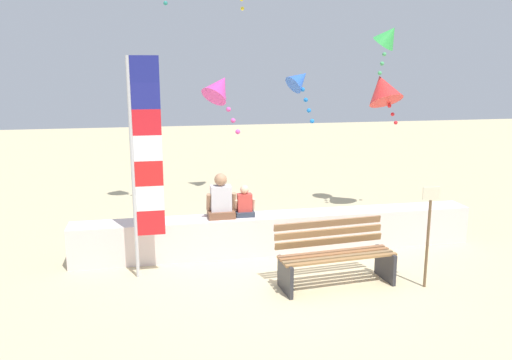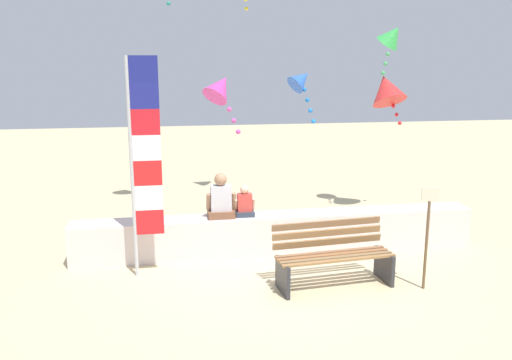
% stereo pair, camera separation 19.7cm
% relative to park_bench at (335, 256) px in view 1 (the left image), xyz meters
% --- Properties ---
extents(ground_plane, '(40.00, 40.00, 0.00)m').
position_rel_park_bench_xyz_m(ground_plane, '(-0.47, 0.63, -0.42)').
color(ground_plane, '#C9B78A').
extents(seawall_ledge, '(6.71, 0.51, 0.64)m').
position_rel_park_bench_xyz_m(seawall_ledge, '(-0.47, 1.45, -0.10)').
color(seawall_ledge, silver).
rests_on(seawall_ledge, ground).
extents(park_bench, '(1.71, 0.75, 0.88)m').
position_rel_park_bench_xyz_m(park_bench, '(0.00, 0.00, 0.00)').
color(park_bench, olive).
rests_on(park_bench, ground).
extents(person_adult, '(0.48, 0.35, 0.73)m').
position_rel_park_bench_xyz_m(person_adult, '(-1.43, 1.47, 0.51)').
color(person_adult, brown).
rests_on(person_adult, seawall_ledge).
extents(person_child, '(0.34, 0.25, 0.52)m').
position_rel_park_bench_xyz_m(person_child, '(-1.04, 1.47, 0.43)').
color(person_child, '#2C3442').
rests_on(person_child, seawall_ledge).
extents(flag_banner, '(0.45, 0.05, 3.20)m').
position_rel_park_bench_xyz_m(flag_banner, '(-2.61, 0.79, 1.39)').
color(flag_banner, '#B7B7BC').
rests_on(flag_banner, ground).
extents(kite_red, '(0.92, 1.04, 1.17)m').
position_rel_park_bench_xyz_m(kite_red, '(2.21, 3.44, 2.18)').
color(kite_red, red).
extents(kite_green, '(0.77, 0.76, 1.05)m').
position_rel_park_bench_xyz_m(kite_green, '(2.21, 3.31, 3.21)').
color(kite_green, green).
extents(kite_magenta, '(0.77, 0.75, 1.07)m').
position_rel_park_bench_xyz_m(kite_magenta, '(-1.33, 2.14, 2.28)').
color(kite_magenta, '#DB3D9E').
extents(kite_blue, '(0.60, 0.68, 1.01)m').
position_rel_park_bench_xyz_m(kite_blue, '(0.18, 2.55, 2.38)').
color(kite_blue, blue).
extents(sign_post, '(0.24, 0.04, 1.45)m').
position_rel_park_bench_xyz_m(sign_post, '(1.22, -0.37, 0.43)').
color(sign_post, brown).
rests_on(sign_post, ground).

